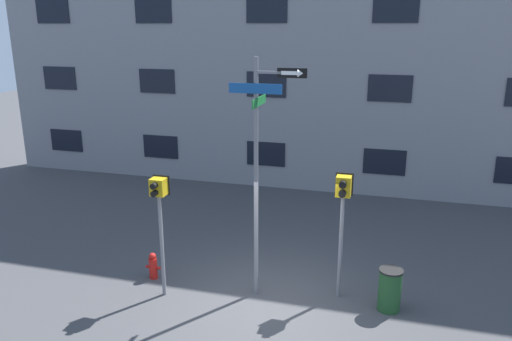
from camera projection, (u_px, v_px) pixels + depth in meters
ground_plane at (268, 308)px, 10.08m from camera, size 60.00×60.00×0.00m
building_facade at (330, 9)px, 15.74m from camera, size 24.00×0.63×11.95m
street_sign_pole at (260, 160)px, 9.77m from camera, size 1.49×0.94×4.93m
pedestrian_signal_left at (159, 205)px, 10.01m from camera, size 0.35×0.40×2.60m
pedestrian_signal_right at (343, 203)px, 9.93m from camera, size 0.35×0.40×2.67m
fire_hydrant at (153, 266)px, 11.18m from camera, size 0.34×0.18×0.61m
trash_bin at (390, 290)px, 9.90m from camera, size 0.48×0.48×0.88m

